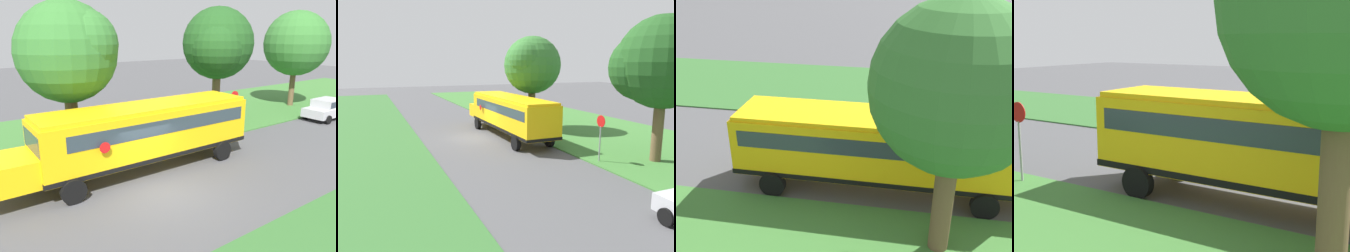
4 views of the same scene
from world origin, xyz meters
TOP-DOWN VIEW (x-y plane):
  - ground_plane at (0.00, 0.00)m, footprint 120.00×120.00m
  - grass_verge at (-10.00, 0.00)m, footprint 12.00×80.00m
  - school_bus at (-2.56, 0.63)m, footprint 2.85×12.42m
  - car_silver_nearest at (-2.80, 17.28)m, footprint 2.02×4.40m
  - oak_tree_beside_bus at (-5.51, -1.49)m, footprint 4.82×4.82m
  - oak_tree_roadside_mid at (-7.43, 9.86)m, footprint 5.16×5.17m
  - oak_tree_far_end at (-7.28, 19.21)m, footprint 5.54×5.54m
  - stop_sign at (-4.60, 8.85)m, footprint 0.08×0.68m

SIDE VIEW (x-z plane):
  - ground_plane at x=0.00m, z-range 0.00..0.00m
  - grass_verge at x=-10.00m, z-range 0.00..0.08m
  - car_silver_nearest at x=-2.80m, z-range 0.10..1.66m
  - stop_sign at x=-4.60m, z-range 0.37..3.11m
  - school_bus at x=-2.56m, z-range 0.34..3.50m
  - oak_tree_far_end at x=-7.28m, z-range 1.32..9.62m
  - oak_tree_beside_bus at x=-5.51m, z-range 1.58..9.46m
  - oak_tree_roadside_mid at x=-7.43m, z-range 1.45..9.67m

